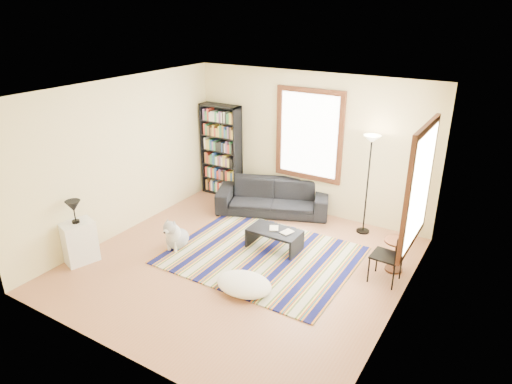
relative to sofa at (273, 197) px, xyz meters
The scene contains 21 objects.
floor 2.15m from the sofa, 75.06° to the right, with size 5.00×5.00×0.10m, color #A46C4B.
ceiling 3.30m from the sofa, 75.06° to the right, with size 5.00×5.00×0.10m, color white.
wall_back 1.31m from the sofa, 42.43° to the left, with size 5.00×0.10×2.80m, color beige.
wall_front 4.76m from the sofa, 83.22° to the right, with size 5.00×0.10×2.80m, color beige.
wall_left 3.06m from the sofa, 134.34° to the right, with size 0.10×5.00×2.80m, color beige.
wall_right 3.87m from the sofa, 33.50° to the right, with size 0.10×5.00×2.80m, color beige.
window_back 1.45m from the sofa, 37.52° to the left, with size 1.20×0.06×1.60m, color white.
window_right 3.51m from the sofa, 22.51° to the right, with size 0.06×1.20×1.60m, color white.
rug 1.82m from the sofa, 66.45° to the right, with size 3.01×2.41×0.02m, color #0D0F43.
sofa is the anchor object (origin of this frame).
bookshelf 1.62m from the sofa, 169.43° to the left, with size 0.90×0.30×2.00m, color black.
coffee_table 1.53m from the sofa, 59.42° to the right, with size 0.90×0.50×0.36m, color black.
book_a 1.48m from the sofa, 62.76° to the right, with size 0.20×0.15×0.02m, color beige.
book_b 1.57m from the sofa, 53.76° to the right, with size 0.16×0.22×0.02m, color beige.
floor_cushion 2.84m from the sofa, 69.13° to the right, with size 0.87×0.65×0.22m, color white.
floor_lamp 1.98m from the sofa, ahead, with size 0.30×0.30×1.86m, color black, non-canonical shape.
side_table 2.90m from the sofa, 18.54° to the right, with size 0.40×0.40×0.54m, color #4C2513.
folding_chair 2.99m from the sofa, 25.69° to the right, with size 0.42×0.40×0.86m, color black.
white_cabinet 3.76m from the sofa, 117.78° to the right, with size 0.38×0.50×0.70m, color white.
table_lamp 3.80m from the sofa, 117.78° to the right, with size 0.24×0.24×0.38m, color black, non-canonical shape.
dog 2.26m from the sofa, 107.63° to the right, with size 0.41×0.58×0.58m, color silver, non-canonical shape.
Camera 1 is at (3.59, -5.37, 3.95)m, focal length 32.00 mm.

